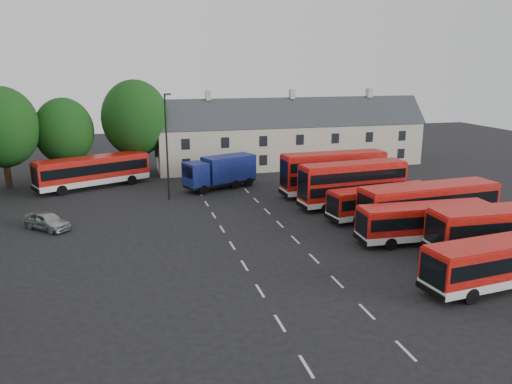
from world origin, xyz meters
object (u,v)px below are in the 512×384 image
bus_row_a (504,259)px  bus_dd_south (353,182)px  box_truck (221,171)px  silver_car (47,221)px  lamppost (167,144)px

bus_row_a → bus_dd_south: 18.71m
box_truck → silver_car: bearing=-170.3°
bus_dd_south → lamppost: lamppost is taller
bus_dd_south → silver_car: size_ratio=2.43×
bus_dd_south → lamppost: bearing=151.8°
box_truck → bus_dd_south: bearing=-66.1°
bus_dd_south → box_truck: bearing=131.0°
bus_row_a → bus_dd_south: bearing=87.0°
box_truck → lamppost: (-5.91, -3.23, 3.63)m
silver_car → bus_dd_south: bearing=-45.0°
bus_dd_south → lamppost: size_ratio=1.01×
bus_row_a → silver_car: size_ratio=2.49×
bus_row_a → box_truck: box_truck is taller
silver_car → lamppost: 13.56m
bus_row_a → lamppost: 31.50m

